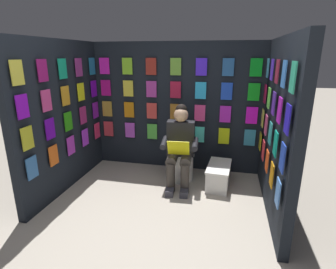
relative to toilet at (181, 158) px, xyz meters
name	(u,v)px	position (x,y,z in m)	size (l,w,h in m)	color
ground_plane	(139,241)	(0.17, 1.60, -0.33)	(30.00, 30.00, 0.00)	#B2A899
display_wall_back	(176,107)	(0.17, -0.42, 0.71)	(2.84, 0.14, 2.07)	black
display_wall_left	(278,129)	(-1.25, 0.62, 0.71)	(0.14, 1.98, 2.07)	black
display_wall_right	(63,117)	(1.58, 0.62, 0.71)	(0.14, 1.98, 2.07)	black
toilet	(181,158)	(0.00, 0.00, 0.00)	(0.42, 0.57, 0.77)	white
person_reading	(180,146)	(-0.01, 0.23, 0.27)	(0.55, 0.70, 1.19)	black
comic_longbox_near	(219,175)	(-0.59, 0.16, -0.16)	(0.36, 0.66, 0.32)	white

